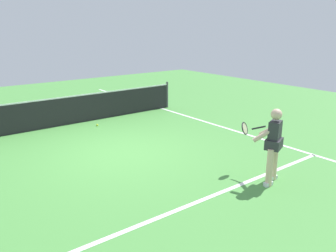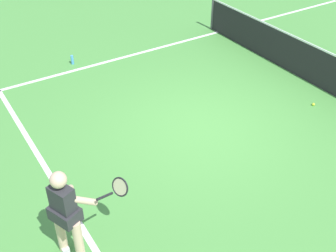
% 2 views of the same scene
% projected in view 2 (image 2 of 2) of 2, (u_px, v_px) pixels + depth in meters
% --- Properties ---
extents(ground_plane, '(24.76, 24.76, 0.00)m').
position_uv_depth(ground_plane, '(202.00, 128.00, 8.66)').
color(ground_plane, '#4C9342').
extents(service_line_marking, '(7.43, 0.10, 0.01)m').
position_uv_depth(service_line_marking, '(55.00, 184.00, 7.30)').
color(service_line_marking, white).
rests_on(service_line_marking, ground).
extents(sideline_left_marking, '(0.10, 17.05, 0.01)m').
position_uv_depth(sideline_left_marking, '(119.00, 59.00, 11.22)').
color(sideline_left_marking, white).
rests_on(sideline_left_marking, ground).
extents(court_net, '(8.11, 0.08, 1.01)m').
position_uv_depth(court_net, '(318.00, 67.00, 9.82)').
color(court_net, '#4C4C51').
rests_on(court_net, ground).
extents(tennis_player, '(0.67, 1.11, 1.55)m').
position_uv_depth(tennis_player, '(67.00, 212.00, 5.62)').
color(tennis_player, beige).
rests_on(tennis_player, ground).
extents(tennis_ball_near, '(0.07, 0.07, 0.07)m').
position_uv_depth(tennis_ball_near, '(313.00, 104.00, 9.32)').
color(tennis_ball_near, '#D1E533').
rests_on(tennis_ball_near, ground).
extents(water_bottle, '(0.07, 0.07, 0.24)m').
position_uv_depth(water_bottle, '(72.00, 60.00, 10.90)').
color(water_bottle, '#4C9EE5').
rests_on(water_bottle, ground).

